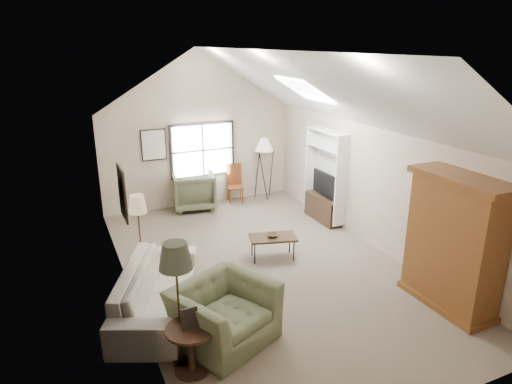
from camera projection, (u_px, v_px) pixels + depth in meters
name	position (u px, v px, depth m)	size (l,w,h in m)	color
room_shell	(266.00, 98.00, 7.76)	(5.01, 8.01, 4.00)	#6B5D4C
window	(203.00, 150.00, 11.78)	(1.72, 0.08, 1.42)	black
skylight	(305.00, 89.00, 9.05)	(0.80, 1.20, 0.52)	white
wall_art	(139.00, 167.00, 9.17)	(1.97, 3.71, 0.88)	black
armoire	(454.00, 243.00, 7.21)	(0.60, 1.50, 2.20)	brown
tv_alcove	(325.00, 174.00, 10.71)	(0.32, 1.30, 2.10)	white
media_console	(323.00, 208.00, 10.97)	(0.34, 1.18, 0.60)	#382316
tv_panel	(324.00, 184.00, 10.78)	(0.05, 0.90, 0.55)	black
sofa	(157.00, 289.00, 7.26)	(2.59, 1.01, 0.76)	beige
armchair_near	(224.00, 314.00, 6.50)	(1.34, 1.17, 0.87)	#5D6446
armchair_far	(193.00, 190.00, 11.71)	(1.03, 1.06, 0.97)	#525A3F
coffee_table	(273.00, 247.00, 9.06)	(0.92, 0.51, 0.47)	#392517
bowl	(273.00, 235.00, 8.98)	(0.22, 0.22, 0.05)	#3E2C19
side_table	(191.00, 349.00, 5.93)	(0.65, 0.65, 0.65)	#371E16
side_chair	(235.00, 184.00, 12.16)	(0.40, 0.40, 1.02)	brown
tripod_lamp	(264.00, 168.00, 12.38)	(0.49, 0.49, 1.71)	silver
dark_lamp	(178.00, 304.00, 5.88)	(0.43, 0.43, 1.81)	#272A1D
tan_lamp	(140.00, 236.00, 8.16)	(0.32, 0.32, 1.62)	tan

